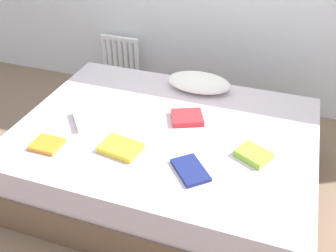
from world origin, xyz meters
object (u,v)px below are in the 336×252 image
at_px(textbook_white, 87,119).
at_px(textbook_yellow, 121,148).
at_px(textbook_red, 187,118).
at_px(radiator, 121,60).
at_px(textbook_navy, 190,170).
at_px(textbook_lime, 253,155).
at_px(bed, 166,157).
at_px(pillow, 199,82).
at_px(textbook_orange, 47,144).

height_order(textbook_white, textbook_yellow, textbook_white).
bearing_deg(textbook_red, textbook_white, 177.20).
bearing_deg(radiator, textbook_red, -46.52).
height_order(textbook_navy, textbook_lime, textbook_lime).
height_order(bed, textbook_yellow, textbook_yellow).
height_order(pillow, textbook_lime, pillow).
bearing_deg(textbook_white, textbook_orange, -57.07).
distance_m(textbook_red, textbook_navy, 0.53).
relative_size(pillow, textbook_red, 2.32).
bearing_deg(radiator, textbook_orange, -80.81).
bearing_deg(pillow, textbook_orange, -125.50).
bearing_deg(textbook_navy, textbook_red, 157.46).
bearing_deg(textbook_white, textbook_yellow, 19.42).
bearing_deg(textbook_white, radiator, 156.33).
relative_size(textbook_red, textbook_lime, 1.10).
height_order(bed, radiator, radiator).
bearing_deg(textbook_orange, textbook_navy, 4.00).
bearing_deg(textbook_yellow, textbook_white, 157.46).
xyz_separation_m(textbook_orange, textbook_lime, (1.24, 0.31, 0.01)).
xyz_separation_m(bed, textbook_yellow, (-0.18, -0.32, 0.27)).
xyz_separation_m(radiator, textbook_yellow, (0.72, -1.52, 0.19)).
bearing_deg(textbook_navy, radiator, 175.76).
distance_m(textbook_red, textbook_orange, 0.94).
bearing_deg(textbook_yellow, textbook_navy, 2.69).
bearing_deg(textbook_lime, textbook_red, -179.68).
distance_m(radiator, textbook_yellow, 1.69).
distance_m(radiator, textbook_lime, 2.01).
xyz_separation_m(radiator, textbook_navy, (1.18, -1.57, 0.19)).
height_order(radiator, textbook_orange, radiator).
height_order(pillow, textbook_red, pillow).
height_order(pillow, textbook_orange, pillow).
bearing_deg(textbook_navy, textbook_yellow, -137.18).
bearing_deg(pillow, textbook_white, -132.11).
distance_m(bed, radiator, 1.50).
distance_m(radiator, pillow, 1.19).
bearing_deg(textbook_yellow, pillow, 82.38).
xyz_separation_m(textbook_red, textbook_orange, (-0.75, -0.57, -0.01)).
height_order(textbook_white, textbook_navy, textbook_white).
relative_size(textbook_red, textbook_white, 0.88).
xyz_separation_m(textbook_navy, textbook_orange, (-0.92, -0.07, 0.00)).
xyz_separation_m(radiator, textbook_red, (1.01, -1.07, 0.19)).
bearing_deg(pillow, radiator, 147.03).
bearing_deg(textbook_lime, pillow, 155.20).
relative_size(radiator, textbook_red, 2.28).
bearing_deg(textbook_yellow, textbook_lime, 22.74).
bearing_deg(bed, radiator, 126.88).
distance_m(pillow, textbook_navy, 0.96).
bearing_deg(bed, textbook_white, -168.75).
distance_m(radiator, textbook_orange, 1.66).
height_order(radiator, textbook_navy, radiator).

